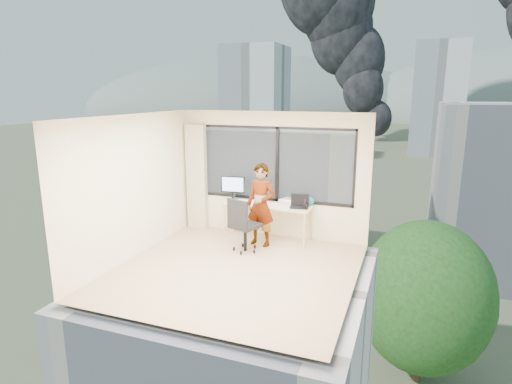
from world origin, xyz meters
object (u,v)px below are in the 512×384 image
at_px(chair, 245,224).
at_px(person, 261,205).
at_px(desk, 267,222).
at_px(monitor, 233,188).
at_px(laptop, 299,202).
at_px(handbag, 308,201).
at_px(game_console, 289,201).

height_order(chair, person, person).
xyz_separation_m(desk, monitor, (-0.80, 0.09, 0.63)).
bearing_deg(laptop, monitor, 166.85).
relative_size(laptop, handbag, 1.50).
relative_size(chair, game_console, 3.20).
xyz_separation_m(person, monitor, (-0.79, 0.44, 0.19)).
relative_size(desk, chair, 1.67).
bearing_deg(desk, monitor, 173.28).
bearing_deg(person, chair, -101.63).
distance_m(chair, person, 0.53).
bearing_deg(laptop, chair, -147.42).
relative_size(monitor, game_console, 1.54).
bearing_deg(chair, desk, 95.06).
xyz_separation_m(monitor, handbag, (1.60, 0.09, -0.16)).
xyz_separation_m(monitor, game_console, (1.19, 0.15, -0.22)).
height_order(monitor, laptop, monitor).
height_order(desk, person, person).
xyz_separation_m(chair, person, (0.17, 0.42, 0.28)).
bearing_deg(game_console, person, -103.22).
distance_m(person, game_console, 0.72).
distance_m(monitor, laptop, 1.49).
distance_m(desk, monitor, 1.03).
distance_m(person, monitor, 0.92).
bearing_deg(handbag, person, -157.40).
bearing_deg(person, desk, 97.62).
bearing_deg(desk, laptop, -3.18).
height_order(person, game_console, person).
bearing_deg(laptop, desk, 168.77).
height_order(chair, laptop, chair).
bearing_deg(handbag, laptop, -129.78).
bearing_deg(handbag, game_console, 161.50).
bearing_deg(person, game_console, 65.21).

